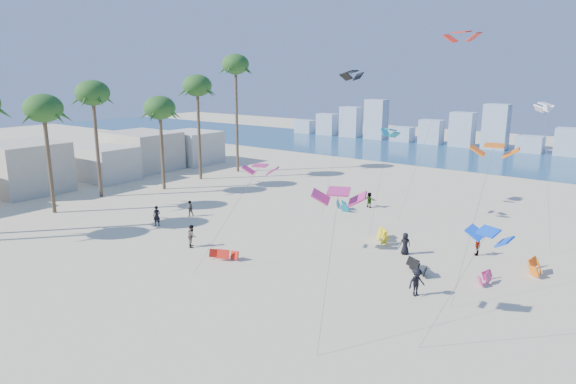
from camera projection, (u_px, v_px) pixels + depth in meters
The scene contains 10 objects.
ground at pixel (102, 298), 33.09m from camera, with size 220.00×220.00×0.00m, color beige.
ocean at pixel (469, 155), 88.86m from camera, with size 220.00×220.00×0.00m, color navy.
kitesurfer_near at pixel (157, 216), 48.43m from camera, with size 0.70×0.46×1.93m, color black.
kitesurfer_mid at pixel (192, 236), 42.63m from camera, with size 0.92×0.71×1.88m, color gray.
kitesurfers_far at pixel (387, 235), 43.16m from camera, with size 35.88×19.10×1.89m.
grounded_kites at pixel (391, 245), 41.89m from camera, with size 22.57×20.65×0.91m.
flying_kites at pixel (438, 107), 40.29m from camera, with size 28.31×32.28×18.67m.
palm_row at pixel (106, 95), 55.94m from camera, with size 8.48×44.80×16.68m.
beachfront_buildings at pixel (92, 160), 68.42m from camera, with size 11.50×43.00×6.00m.
distant_skyline at pixel (481, 132), 96.59m from camera, with size 85.00×3.00×8.40m.
Camera 1 is at (28.11, -17.06, 14.39)m, focal length 31.87 mm.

